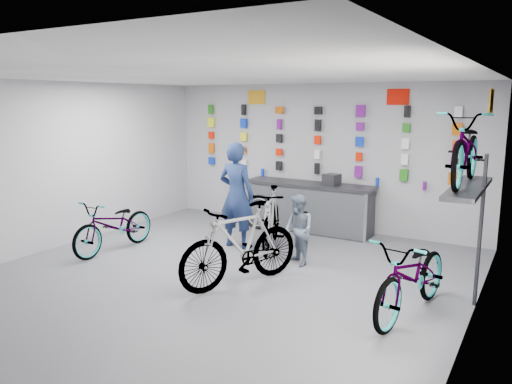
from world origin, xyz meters
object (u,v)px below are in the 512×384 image
Objects in this scene: clerk at (237,195)px; customer at (298,230)px; counter at (309,208)px; bike_center at (240,244)px; bike_left at (114,225)px; bike_service at (271,219)px; bike_right at (413,276)px.

clerk reaches higher than customer.
bike_center reaches higher than counter.
bike_left is at bearing -128.19° from counter.
bike_left is 0.94× the size of clerk.
bike_center is 1.73× the size of customer.
bike_left is 0.97× the size of bike_service.
customer is at bearing -70.00° from counter.
bike_center reaches higher than customer.
bike_center reaches higher than bike_service.
clerk reaches higher than bike_service.
bike_left is at bearing 37.38° from clerk.
bike_left is 0.90× the size of bike_center.
bike_center is at bearing -68.40° from customer.
bike_center is 1.86m from bike_service.
customer is (1.41, -0.36, -0.38)m from clerk.
bike_center is 2.43m from bike_right.
bike_service reaches higher than bike_left.
counter is 1.40× the size of clerk.
customer is (-2.09, 1.06, 0.06)m from bike_right.
customer is (0.80, -0.56, 0.02)m from bike_service.
bike_right is 1.07× the size of bike_service.
bike_right is at bearing 0.00° from bike_left.
bike_right is 1.70× the size of customer.
clerk is at bearing 167.38° from bike_right.
customer reaches higher than bike_left.
bike_center is at bearing 123.86° from clerk.
bike_service is (-0.05, -1.50, 0.07)m from counter.
clerk is 1.51m from customer.
bike_service is at bearing -178.29° from customer.
bike_right is 1.03× the size of clerk.
counter is 2.20m from customer.
customer reaches higher than bike_right.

